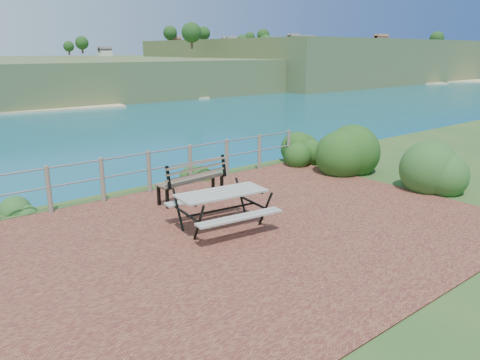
# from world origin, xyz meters

# --- Properties ---
(ground) EXTENTS (10.00, 7.00, 0.12)m
(ground) POSITION_xyz_m (0.00, 0.00, 0.00)
(ground) COLOR brown
(ground) RESTS_ON ground
(safety_railing) EXTENTS (9.40, 0.10, 1.00)m
(safety_railing) POSITION_xyz_m (0.00, 3.35, 0.57)
(safety_railing) COLOR #6B5B4C
(safety_railing) RESTS_ON ground
(distant_bay) EXTENTS (290.00, 232.36, 24.00)m
(distant_bay) POSITION_xyz_m (173.07, 202.61, -1.52)
(distant_bay) COLOR #3F542A
(distant_bay) RESTS_ON ground
(picnic_table) EXTENTS (1.75, 1.45, 0.71)m
(picnic_table) POSITION_xyz_m (-0.07, 0.44, 0.45)
(picnic_table) COLOR #A09A8F
(picnic_table) RESTS_ON ground
(park_bench) EXTENTS (1.70, 0.55, 0.94)m
(park_bench) POSITION_xyz_m (0.47, 2.28, 0.62)
(park_bench) COLOR brown
(park_bench) RESTS_ON ground
(shrub_right_front) EXTENTS (1.58, 1.58, 2.24)m
(shrub_right_front) POSITION_xyz_m (5.25, 2.11, 0.00)
(shrub_right_front) COLOR #1E4415
(shrub_right_front) RESTS_ON ground
(shrub_right_back) EXTENTS (1.39, 1.39, 1.97)m
(shrub_right_back) POSITION_xyz_m (5.17, -0.61, 0.00)
(shrub_right_back) COLOR #1E5222
(shrub_right_back) RESTS_ON ground
(shrub_right_edge) EXTENTS (1.18, 1.18, 1.67)m
(shrub_right_edge) POSITION_xyz_m (4.94, 3.37, 0.00)
(shrub_right_edge) COLOR #1E4415
(shrub_right_edge) RESTS_ON ground
(shrub_lip_west) EXTENTS (0.68, 0.68, 0.39)m
(shrub_lip_west) POSITION_xyz_m (-2.89, 4.01, 0.00)
(shrub_lip_west) COLOR #1E5222
(shrub_lip_west) RESTS_ON ground
(shrub_lip_east) EXTENTS (0.88, 0.88, 0.67)m
(shrub_lip_east) POSITION_xyz_m (1.78, 3.74, 0.00)
(shrub_lip_east) COLOR #1E4415
(shrub_lip_east) RESTS_ON ground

